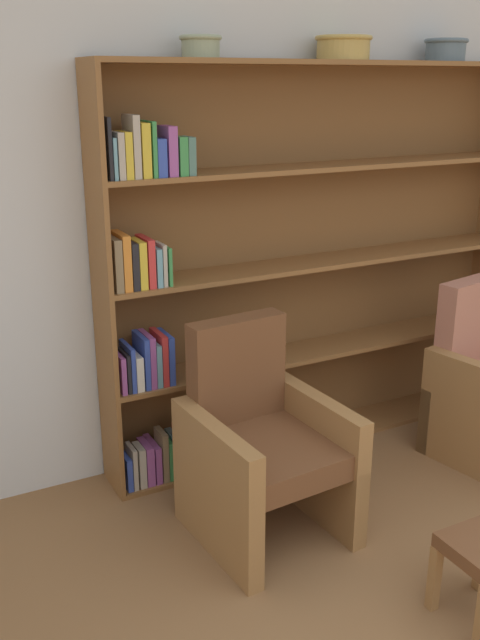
% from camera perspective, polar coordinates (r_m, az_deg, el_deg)
% --- Properties ---
extents(wall_back, '(12.00, 0.06, 2.75)m').
position_cam_1_polar(wall_back, '(3.96, 1.89, 9.03)').
color(wall_back, silver).
rests_on(wall_back, ground).
extents(bookshelf, '(2.59, 0.30, 2.13)m').
position_cam_1_polar(bookshelf, '(3.94, 4.16, 4.01)').
color(bookshelf, brown).
rests_on(bookshelf, ground).
extents(bowl_terracotta, '(0.20, 0.20, 0.10)m').
position_cam_1_polar(bowl_terracotta, '(3.53, -3.17, 21.11)').
color(bowl_terracotta, gray).
rests_on(bowl_terracotta, bookshelf).
extents(bowl_cream, '(0.29, 0.29, 0.12)m').
position_cam_1_polar(bowl_cream, '(3.93, 8.27, 20.85)').
color(bowl_cream, tan).
rests_on(bowl_cream, bookshelf).
extents(bowl_slate, '(0.24, 0.24, 0.12)m').
position_cam_1_polar(bowl_slate, '(4.37, 16.13, 20.13)').
color(bowl_slate, slate).
rests_on(bowl_slate, bookshelf).
extents(armchair_leather, '(0.68, 0.72, 0.99)m').
position_cam_1_polar(armchair_leather, '(3.36, 1.72, -10.09)').
color(armchair_leather, olive).
rests_on(armchair_leather, ground).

